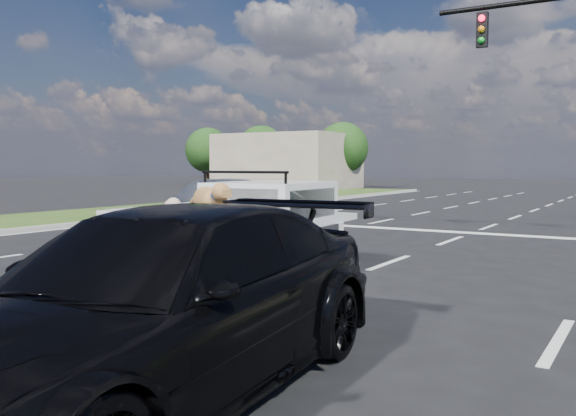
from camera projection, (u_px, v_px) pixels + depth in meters
ground at (180, 289)px, 9.18m from camera, size 160.00×160.00×0.00m
road_markings at (361, 242)px, 14.77m from camera, size 17.75×60.00×0.01m
grass_median_left at (38, 220)px, 20.25m from camera, size 5.00×60.00×0.10m
curb_left at (88, 223)px, 18.98m from camera, size 0.15×60.00×0.14m
building_left at (288, 161)px, 50.07m from camera, size 10.00×8.00×4.40m
tree_far_a at (208, 150)px, 56.89m from camera, size 4.20×4.20×5.40m
tree_far_b at (261, 149)px, 53.78m from camera, size 4.20×4.20×5.40m
tree_far_c at (343, 148)px, 49.63m from camera, size 4.20×4.20×5.40m
pickup_truck at (244, 230)px, 9.76m from camera, size 2.05×4.85×1.78m
silver_sedan at (216, 206)px, 15.81m from camera, size 2.71×5.06×1.64m
black_coupe at (161, 303)px, 4.91m from camera, size 2.50×5.38×1.52m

